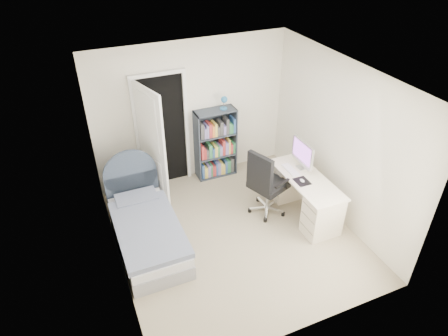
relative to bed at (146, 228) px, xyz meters
name	(u,v)px	position (x,y,z in m)	size (l,w,h in m)	color
room_shell	(236,166)	(1.26, -0.37, 1.00)	(3.50, 3.70, 2.60)	gray
door	(155,140)	(0.52, 1.15, 0.78)	(0.92, 0.80, 2.06)	black
bed	(146,228)	(0.00, 0.00, 0.00)	(0.87, 1.83, 1.13)	gray
nightstand	(137,178)	(0.14, 1.13, 0.14)	(0.41, 0.41, 0.60)	tan
floor_lamp	(162,169)	(0.56, 1.03, 0.27)	(0.18, 0.18, 1.29)	silver
bookcase	(216,146)	(1.63, 1.27, 0.34)	(0.73, 0.31, 1.54)	#353D48
desk	(304,194)	(2.48, -0.33, 0.13)	(0.57, 1.42, 1.17)	#F1E3C9
office_chair	(265,181)	(1.89, -0.09, 0.38)	(0.66, 0.67, 1.16)	silver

